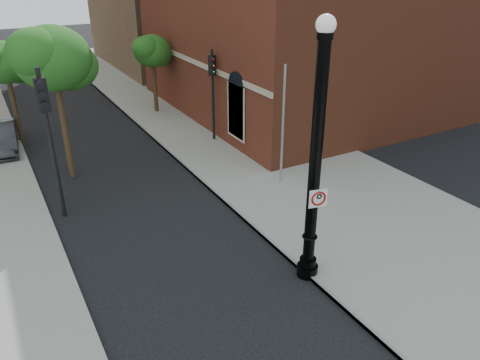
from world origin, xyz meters
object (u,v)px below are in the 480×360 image
lamppost (315,171)px  parked_car (1,138)px  no_parking_sign (318,198)px  traffic_signal_left (47,121)px  traffic_signal_right (213,81)px

lamppost → parked_car: lamppost is taller
no_parking_sign → parked_car: bearing=126.8°
parked_car → traffic_signal_left: size_ratio=0.75×
parked_car → traffic_signal_left: (1.36, -7.98, 2.98)m
traffic_signal_right → traffic_signal_left: bearing=-177.6°
no_parking_sign → traffic_signal_right: traffic_signal_right is taller
no_parking_sign → parked_car: no_parking_sign is taller
traffic_signal_left → lamppost: bearing=-58.9°
lamppost → parked_car: size_ratio=1.81×
lamppost → parked_car: (-6.97, 15.19, -2.75)m
parked_car → traffic_signal_right: size_ratio=0.89×
lamppost → no_parking_sign: size_ratio=13.69×
traffic_signal_left → traffic_signal_right: traffic_signal_left is taller
lamppost → traffic_signal_left: (-5.62, 7.22, 0.23)m
lamppost → no_parking_sign: lamppost is taller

